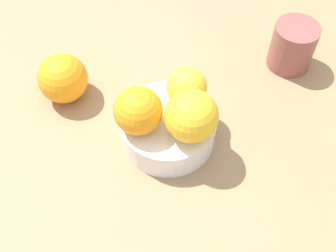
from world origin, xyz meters
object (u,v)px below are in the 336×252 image
object	(u,v)px
orange_in_bowl_1	(191,116)
orange_loose_0	(63,79)
ceramic_cup	(293,46)
orange_in_bowl_0	(138,111)
orange_in_bowl_2	(187,87)
fruit_bowl	(168,128)

from	to	relation	value
orange_in_bowl_1	orange_loose_0	xyz separation A→B (cm)	(21.73, 8.48, -4.78)
ceramic_cup	orange_in_bowl_1	bearing A→B (deg)	95.50
orange_in_bowl_0	orange_in_bowl_2	bearing A→B (deg)	-95.57
ceramic_cup	orange_in_bowl_0	bearing A→B (deg)	84.12
fruit_bowl	orange_in_bowl_2	world-z (taller)	orange_in_bowl_2
orange_in_bowl_2	fruit_bowl	bearing A→B (deg)	101.72
orange_in_bowl_0	orange_in_bowl_1	world-z (taller)	orange_in_bowl_1
orange_loose_0	ceramic_cup	world-z (taller)	ceramic_cup
orange_loose_0	orange_in_bowl_1	bearing A→B (deg)	-158.67
orange_loose_0	orange_in_bowl_0	bearing A→B (deg)	-167.72
orange_in_bowl_1	orange_in_bowl_2	bearing A→B (deg)	-35.38
fruit_bowl	ceramic_cup	size ratio (longest dim) A/B	1.77
orange_in_bowl_0	orange_in_bowl_1	size ratio (longest dim) A/B	0.92
fruit_bowl	orange_in_bowl_2	distance (cm)	7.23
orange_loose_0	ceramic_cup	size ratio (longest dim) A/B	0.97
orange_in_bowl_0	ceramic_cup	world-z (taller)	orange_in_bowl_0
fruit_bowl	orange_loose_0	size ratio (longest dim) A/B	1.82
orange_in_bowl_0	orange_loose_0	bearing A→B (deg)	12.28
orange_in_bowl_1	ceramic_cup	bearing A→B (deg)	-84.50
orange_in_bowl_0	orange_loose_0	size ratio (longest dim) A/B	0.87
fruit_bowl	orange_in_bowl_1	xyz separation A→B (cm)	(-3.97, -0.90, 6.49)
orange_in_bowl_1	orange_in_bowl_2	world-z (taller)	orange_in_bowl_1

